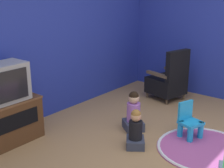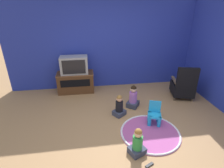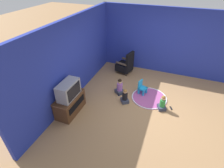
% 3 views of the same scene
% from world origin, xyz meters
% --- Properties ---
extents(ground_plane, '(30.00, 30.00, 0.00)m').
position_xyz_m(ground_plane, '(0.00, 0.00, 0.00)').
color(ground_plane, '#9E754C').
extents(wall_back, '(5.47, 0.12, 2.54)m').
position_xyz_m(wall_back, '(-0.27, 2.37, 1.27)').
color(wall_back, '#23339E').
rests_on(wall_back, ground_plane).
extents(tv_cabinet, '(1.02, 0.50, 0.57)m').
position_xyz_m(tv_cabinet, '(-1.12, 2.05, 0.30)').
color(tv_cabinet, '#4C2D19').
rests_on(tv_cabinet, ground_plane).
extents(television, '(0.74, 0.38, 0.48)m').
position_xyz_m(television, '(-1.12, 2.02, 0.82)').
color(television, '#939399').
rests_on(television, tv_cabinet).
extents(black_armchair, '(0.65, 0.69, 0.93)m').
position_xyz_m(black_armchair, '(1.73, 1.23, 0.34)').
color(black_armchair, brown).
rests_on(black_armchair, ground_plane).
extents(yellow_kid_chair, '(0.34, 0.33, 0.49)m').
position_xyz_m(yellow_kid_chair, '(0.58, 0.26, 0.20)').
color(yellow_kid_chair, '#1E99DB').
rests_on(yellow_kid_chair, ground_plane).
extents(play_mat, '(1.19, 1.19, 0.04)m').
position_xyz_m(play_mat, '(0.39, -0.05, 0.01)').
color(play_mat, '#A54C8C').
rests_on(play_mat, ground_plane).
extents(child_watching_left, '(0.38, 0.38, 0.57)m').
position_xyz_m(child_watching_left, '(0.30, 0.98, 0.25)').
color(child_watching_left, '#33384C').
rests_on(child_watching_left, ground_plane).
extents(child_watching_center, '(0.33, 0.31, 0.51)m').
position_xyz_m(child_watching_center, '(-0.01, -0.51, 0.22)').
color(child_watching_center, '#33384C').
rests_on(child_watching_center, ground_plane).
extents(child_watching_right, '(0.34, 0.34, 0.51)m').
position_xyz_m(child_watching_right, '(-0.10, 0.66, 0.22)').
color(child_watching_right, '#33384C').
rests_on(child_watching_right, ground_plane).
extents(remote_control, '(0.15, 0.10, 0.02)m').
position_xyz_m(remote_control, '(0.12, -0.79, 0.01)').
color(remote_control, black).
rests_on(remote_control, ground_plane).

